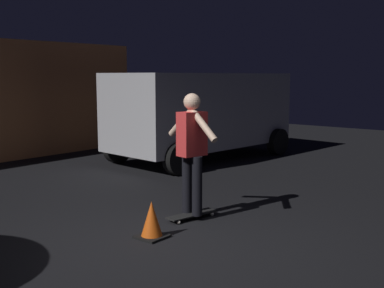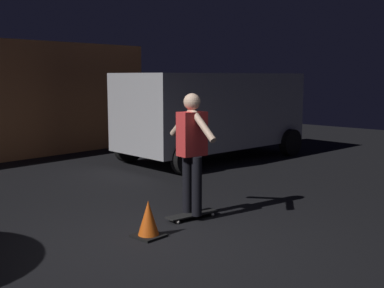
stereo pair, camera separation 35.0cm
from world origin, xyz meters
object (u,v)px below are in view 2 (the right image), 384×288
Objects in this scene: skater at (192,145)px; traffic_cone at (148,220)px; skateboard_ridden at (192,215)px; parked_van at (213,110)px.

skater is 3.63× the size of traffic_cone.
parked_van is at bearing 36.65° from skateboard_ridden.
skateboard_ridden is at bearing 7.67° from traffic_cone.
parked_van is 4.91m from skater.
traffic_cone is (-4.87, -3.06, -0.95)m from parked_van.
parked_van reaches higher than skater.
skateboard_ridden is 0.98m from skater.
traffic_cone is at bearing -172.33° from skater.
skateboard_ridden is (-3.94, -2.93, -1.11)m from parked_van.
parked_van is 2.84× the size of skater.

